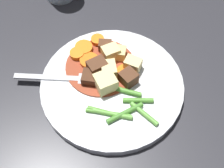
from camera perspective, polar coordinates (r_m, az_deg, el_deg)
ground_plane at (r=0.59m, az=-0.00°, el=-0.81°), size 3.00×3.00×0.00m
dinner_plate at (r=0.59m, az=-0.00°, el=-0.41°), size 0.25×0.25×0.02m
stew_sauce at (r=0.60m, az=-1.78°, el=3.09°), size 0.13×0.13×0.00m
carrot_slice_0 at (r=0.63m, az=-2.51°, el=7.54°), size 0.03×0.03×0.01m
carrot_slice_1 at (r=0.60m, az=-3.95°, el=3.97°), size 0.05×0.05×0.01m
carrot_slice_2 at (r=0.62m, az=-4.89°, el=6.17°), size 0.03×0.03×0.01m
carrot_slice_3 at (r=0.61m, az=-6.06°, el=5.12°), size 0.03×0.03×0.01m
carrot_slice_4 at (r=0.59m, az=2.45°, el=1.94°), size 0.05×0.05×0.01m
potato_chunk_0 at (r=0.58m, az=-0.57°, el=2.41°), size 0.04×0.03×0.03m
potato_chunk_1 at (r=0.61m, az=1.18°, el=5.34°), size 0.03×0.03×0.02m
potato_chunk_2 at (r=0.56m, az=-1.15°, el=0.27°), size 0.04×0.04×0.03m
potato_chunk_3 at (r=0.60m, az=-0.23°, el=5.34°), size 0.03×0.03×0.03m
potato_chunk_4 at (r=0.59m, az=3.62°, el=3.39°), size 0.04×0.03×0.02m
meat_chunk_0 at (r=0.62m, az=-1.22°, el=6.61°), size 0.03×0.03×0.02m
meat_chunk_1 at (r=0.57m, az=2.84°, el=1.06°), size 0.03×0.03×0.02m
meat_chunk_2 at (r=0.59m, az=-2.58°, el=2.99°), size 0.03×0.03×0.03m
meat_chunk_3 at (r=0.58m, az=-3.74°, el=1.10°), size 0.04×0.04×0.02m
green_bean_0 at (r=0.55m, az=-1.43°, el=-4.84°), size 0.05×0.04×0.01m
green_bean_1 at (r=0.56m, az=4.53°, el=-2.83°), size 0.03×0.05×0.01m
green_bean_2 at (r=0.55m, az=0.12°, el=-5.21°), size 0.05×0.05×0.01m
green_bean_3 at (r=0.55m, az=2.23°, el=-5.03°), size 0.01×0.07×0.01m
green_bean_4 at (r=0.55m, az=-0.68°, el=-5.03°), size 0.05×0.06×0.01m
green_bean_5 at (r=0.55m, az=5.59°, el=-5.13°), size 0.06×0.02×0.01m
green_bean_6 at (r=0.57m, az=2.30°, el=-1.19°), size 0.05×0.05×0.01m
fork at (r=0.59m, az=-7.87°, el=0.98°), size 0.11×0.16×0.00m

